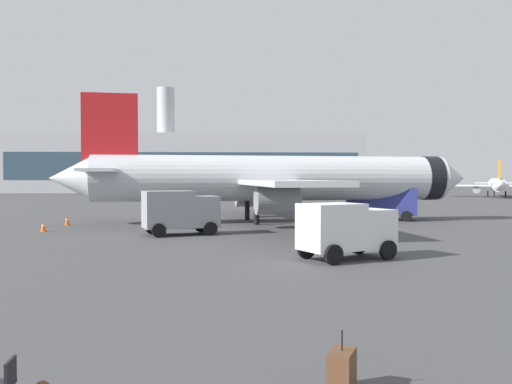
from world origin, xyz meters
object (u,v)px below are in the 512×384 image
(safety_cone_mid, at_px, (43,226))
(gate_chair, at_px, (2,382))
(airplane_taxiing, at_px, (496,185))
(rolling_suitcase, at_px, (342,370))
(service_truck, at_px, (180,210))
(fuel_truck, at_px, (380,200))
(cargo_van, at_px, (346,228))
(safety_cone_near, at_px, (67,220))
(airplane_at_gate, at_px, (272,179))

(safety_cone_mid, bearing_deg, gate_chair, -72.21)
(airplane_taxiing, xyz_separation_m, gate_chair, (-54.57, -90.33, -1.85))
(safety_cone_mid, xyz_separation_m, rolling_suitcase, (14.89, -28.27, 0.02))
(gate_chair, bearing_deg, service_truck, 89.12)
(service_truck, height_order, gate_chair, service_truck)
(service_truck, distance_m, fuel_truck, 20.08)
(safety_cone_mid, bearing_deg, rolling_suitcase, -62.23)
(cargo_van, height_order, safety_cone_mid, cargo_van)
(safety_cone_near, bearing_deg, service_truck, -37.18)
(fuel_truck, height_order, rolling_suitcase, fuel_truck)
(airplane_taxiing, height_order, safety_cone_mid, airplane_taxiing)
(airplane_taxiing, bearing_deg, fuel_truck, -125.52)
(fuel_truck, bearing_deg, rolling_suitcase, -106.99)
(airplane_taxiing, xyz_separation_m, service_truck, (-54.17, -63.99, -0.74))
(safety_cone_near, relative_size, gate_chair, 0.97)
(airplane_at_gate, distance_m, cargo_van, 20.77)
(rolling_suitcase, xyz_separation_m, gate_chair, (-5.64, -0.54, 0.11))
(service_truck, height_order, cargo_van, service_truck)
(airplane_taxiing, xyz_separation_m, safety_cone_near, (-63.59, -56.85, -1.94))
(service_truck, relative_size, safety_cone_mid, 7.07)
(rolling_suitcase, bearing_deg, safety_cone_near, 113.99)
(airplane_at_gate, relative_size, safety_cone_near, 42.89)
(airplane_at_gate, height_order, airplane_taxiing, airplane_at_gate)
(airplane_taxiing, bearing_deg, safety_cone_near, -138.20)
(cargo_van, xyz_separation_m, gate_chair, (-9.01, -15.50, -0.95))
(cargo_van, relative_size, rolling_suitcase, 4.39)
(safety_cone_mid, relative_size, gate_chair, 0.86)
(safety_cone_near, distance_m, rolling_suitcase, 36.05)
(cargo_van, bearing_deg, gate_chair, -120.16)
(airplane_at_gate, relative_size, cargo_van, 7.40)
(gate_chair, bearing_deg, airplane_at_gate, 78.60)
(airplane_at_gate, height_order, gate_chair, airplane_at_gate)
(safety_cone_near, bearing_deg, fuel_truck, 9.14)
(cargo_van, relative_size, safety_cone_near, 5.79)
(fuel_truck, height_order, safety_cone_near, fuel_truck)
(fuel_truck, xyz_separation_m, rolling_suitcase, (-11.35, -37.13, -1.38))
(gate_chair, bearing_deg, rolling_suitcase, 5.45)
(airplane_taxiing, bearing_deg, airplane_at_gate, -131.09)
(safety_cone_near, xyz_separation_m, safety_cone_mid, (-0.23, -4.67, -0.05))
(fuel_truck, xyz_separation_m, cargo_van, (-7.97, -22.16, -0.32))
(rolling_suitcase, bearing_deg, fuel_truck, 73.01)
(airplane_at_gate, relative_size, airplane_taxiing, 1.64)
(rolling_suitcase, height_order, gate_chair, rolling_suitcase)
(cargo_van, xyz_separation_m, rolling_suitcase, (-3.37, -14.97, -1.06))
(service_truck, xyz_separation_m, safety_cone_mid, (-9.65, 2.48, -1.24))
(service_truck, bearing_deg, gate_chair, -90.88)
(service_truck, xyz_separation_m, gate_chair, (-0.40, -26.33, -1.11))
(airplane_taxiing, height_order, service_truck, airplane_taxiing)
(gate_chair, bearing_deg, airplane_taxiing, 58.86)
(service_truck, relative_size, safety_cone_near, 6.30)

